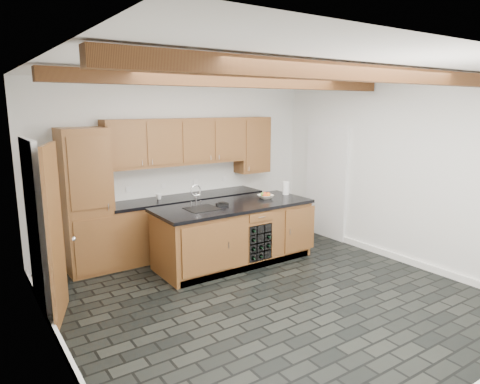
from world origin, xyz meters
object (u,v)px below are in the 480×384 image
(kitchen_scale, at_px, (222,204))
(paper_towel, at_px, (286,188))
(island, at_px, (235,233))
(fruit_bowl, at_px, (266,197))

(kitchen_scale, xyz_separation_m, paper_towel, (1.32, 0.10, 0.08))
(island, bearing_deg, fruit_bowl, 5.18)
(kitchen_scale, height_order, paper_towel, paper_towel)
(kitchen_scale, height_order, fruit_bowl, fruit_bowl)
(island, height_order, kitchen_scale, kitchen_scale)
(kitchen_scale, xyz_separation_m, fruit_bowl, (0.85, 0.04, 0.00))
(island, bearing_deg, paper_towel, 6.14)
(fruit_bowl, height_order, paper_towel, paper_towel)
(kitchen_scale, distance_m, fruit_bowl, 0.85)
(paper_towel, bearing_deg, fruit_bowl, -172.58)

